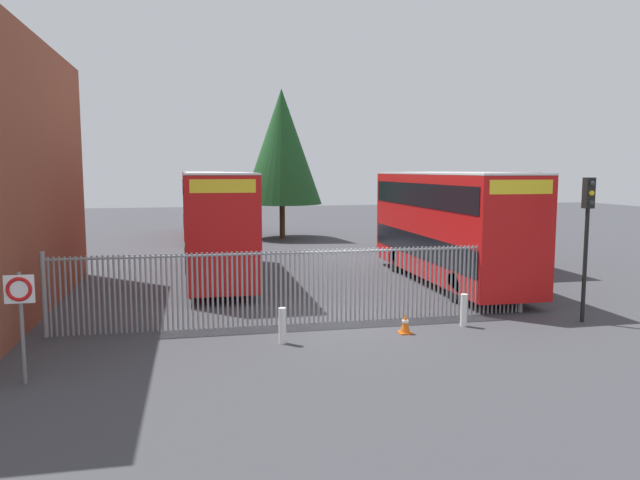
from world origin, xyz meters
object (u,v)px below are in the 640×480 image
object	(u,v)px
double_decker_bus_far_back	(204,202)
double_decker_bus_behind_fence_right	(459,211)
bollard_near_left	(282,326)
double_decker_bus_behind_fence_left	(448,223)
speed_limit_sign_post	(20,302)
double_decker_bus_near_gate	(218,221)
bollard_center_front	(464,310)
traffic_cone_by_gate	(405,323)
traffic_light_kerbside	(587,223)

from	to	relation	value
double_decker_bus_far_back	double_decker_bus_behind_fence_right	bearing A→B (deg)	-44.18
double_decker_bus_far_back	bollard_near_left	size ratio (longest dim) A/B	11.38
double_decker_bus_behind_fence_left	bollard_near_left	world-z (taller)	double_decker_bus_behind_fence_left
double_decker_bus_far_back	speed_limit_sign_post	world-z (taller)	double_decker_bus_far_back
double_decker_bus_near_gate	bollard_center_front	distance (m)	11.57
double_decker_bus_behind_fence_left	double_decker_bus_far_back	world-z (taller)	same
bollard_center_front	traffic_cone_by_gate	xyz separation A→B (m)	(-1.93, -0.39, -0.19)
bollard_center_front	traffic_cone_by_gate	distance (m)	1.97
bollard_center_front	speed_limit_sign_post	distance (m)	11.54
bollard_center_front	speed_limit_sign_post	xyz separation A→B (m)	(-11.19, -2.50, 1.30)
double_decker_bus_behind_fence_right	double_decker_bus_behind_fence_left	bearing A→B (deg)	-118.19
double_decker_bus_behind_fence_left	traffic_cone_by_gate	distance (m)	8.21
double_decker_bus_behind_fence_right	traffic_cone_by_gate	xyz separation A→B (m)	(-7.58, -13.09, -2.13)
double_decker_bus_behind_fence_left	traffic_cone_by_gate	xyz separation A→B (m)	(-4.17, -6.74, -2.13)
double_decker_bus_behind_fence_right	traffic_light_kerbside	distance (m)	13.13
bollard_near_left	bollard_center_front	bearing A→B (deg)	6.79
double_decker_bus_behind_fence_left	double_decker_bus_behind_fence_right	size ratio (longest dim) A/B	1.00
bollard_near_left	speed_limit_sign_post	xyz separation A→B (m)	(-5.79, -1.86, 1.30)
double_decker_bus_behind_fence_right	traffic_cone_by_gate	bearing A→B (deg)	-120.06
double_decker_bus_far_back	double_decker_bus_behind_fence_left	bearing A→B (deg)	-63.63
bollard_near_left	double_decker_bus_far_back	bearing A→B (deg)	93.54
bollard_near_left	traffic_light_kerbside	size ratio (longest dim) A/B	0.22
traffic_light_kerbside	bollard_near_left	bearing A→B (deg)	-177.64
double_decker_bus_near_gate	double_decker_bus_far_back	size ratio (longest dim) A/B	1.00
traffic_cone_by_gate	double_decker_bus_behind_fence_left	bearing A→B (deg)	58.24
bollard_center_front	double_decker_bus_behind_fence_left	bearing A→B (deg)	70.52
double_decker_bus_near_gate	double_decker_bus_behind_fence_left	size ratio (longest dim) A/B	1.00
double_decker_bus_near_gate	double_decker_bus_behind_fence_right	distance (m)	12.79
double_decker_bus_near_gate	bollard_center_front	size ratio (longest dim) A/B	11.38
double_decker_bus_behind_fence_right	bollard_near_left	size ratio (longest dim) A/B	11.38
traffic_cone_by_gate	traffic_light_kerbside	xyz separation A→B (m)	(5.63, 0.12, 2.70)
double_decker_bus_far_back	traffic_light_kerbside	size ratio (longest dim) A/B	2.51
double_decker_bus_behind_fence_left	double_decker_bus_far_back	distance (m)	20.80
double_decker_bus_far_back	speed_limit_sign_post	size ratio (longest dim) A/B	4.50
bollard_near_left	traffic_light_kerbside	xyz separation A→B (m)	(9.11, 0.38, 2.51)
double_decker_bus_behind_fence_left	speed_limit_sign_post	xyz separation A→B (m)	(-13.44, -8.86, -0.65)
bollard_near_left	traffic_light_kerbside	world-z (taller)	traffic_light_kerbside
bollard_near_left	speed_limit_sign_post	distance (m)	6.22
double_decker_bus_near_gate	double_decker_bus_behind_fence_right	size ratio (longest dim) A/B	1.00
double_decker_bus_behind_fence_left	double_decker_bus_far_back	bearing A→B (deg)	116.37
double_decker_bus_near_gate	speed_limit_sign_post	bearing A→B (deg)	-111.06
bollard_center_front	traffic_light_kerbside	xyz separation A→B (m)	(3.70, -0.27, 2.51)
double_decker_bus_behind_fence_left	traffic_light_kerbside	xyz separation A→B (m)	(1.45, -6.62, 0.56)
double_decker_bus_far_back	traffic_cone_by_gate	xyz separation A→B (m)	(5.06, -25.38, -2.13)
double_decker_bus_behind_fence_right	double_decker_bus_near_gate	bearing A→B (deg)	-164.34
double_decker_bus_behind_fence_left	double_decker_bus_far_back	size ratio (longest dim) A/B	1.00
bollard_center_front	traffic_light_kerbside	bearing A→B (deg)	-4.15
double_decker_bus_behind_fence_right	bollard_center_front	distance (m)	14.04
double_decker_bus_far_back	bollard_center_front	bearing A→B (deg)	-74.37
bollard_center_front	speed_limit_sign_post	world-z (taller)	speed_limit_sign_post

